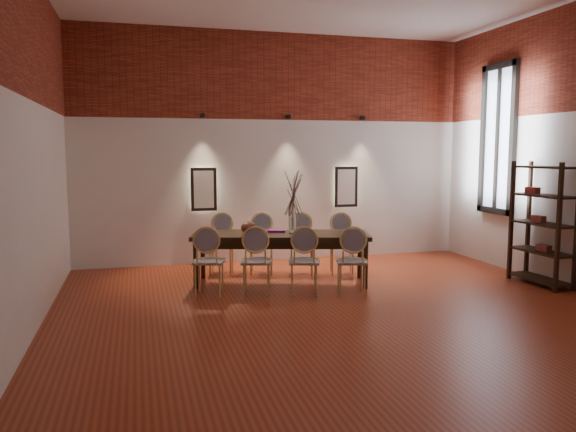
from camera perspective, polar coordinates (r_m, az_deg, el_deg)
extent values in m
cube|color=#9A371C|center=(6.94, 5.92, -9.84)|extent=(7.00, 7.00, 0.02)
cube|color=silver|center=(10.05, -1.28, 6.89)|extent=(7.00, 0.10, 4.00)
cube|color=silver|center=(6.31, -25.73, 6.41)|extent=(0.10, 7.00, 4.00)
cube|color=maroon|center=(10.06, -1.20, 14.02)|extent=(7.00, 0.02, 1.50)
cube|color=maroon|center=(6.43, -25.67, 17.63)|extent=(0.02, 7.00, 1.50)
cube|color=#FFEAC6|center=(9.74, -8.58, 2.70)|extent=(0.36, 0.06, 0.66)
cube|color=#FFEAC6|center=(10.36, 5.87, 2.97)|extent=(0.36, 0.06, 0.66)
cylinder|color=black|center=(9.71, -8.68, 10.07)|extent=(0.08, 0.10, 0.08)
cylinder|color=black|center=(9.99, 0.03, 10.05)|extent=(0.08, 0.10, 0.08)
cylinder|color=black|center=(10.44, 7.57, 9.84)|extent=(0.08, 0.10, 0.08)
cube|color=silver|center=(10.09, 20.61, 7.32)|extent=(0.02, 0.78, 2.38)
cube|color=black|center=(10.08, 20.51, 7.32)|extent=(0.08, 0.90, 2.50)
cube|color=black|center=(10.08, 20.51, 7.32)|extent=(0.06, 0.06, 2.40)
cube|color=black|center=(8.31, -0.72, -4.32)|extent=(2.70, 1.47, 0.75)
cylinder|color=silver|center=(8.23, 0.55, -0.73)|extent=(0.14, 0.14, 0.30)
ellipsoid|color=#602A1B|center=(8.21, -3.99, -1.19)|extent=(0.24, 0.24, 0.18)
cube|color=#7D0D70|center=(8.40, -1.17, -1.51)|extent=(0.30, 0.24, 0.03)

